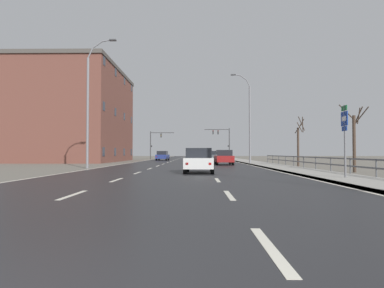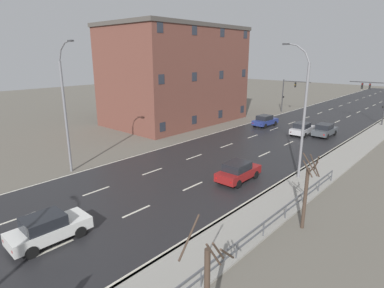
# 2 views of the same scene
# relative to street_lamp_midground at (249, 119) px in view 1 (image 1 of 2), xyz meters

# --- Properties ---
(ground_plane) EXTENTS (160.00, 160.00, 0.12)m
(ground_plane) POSITION_rel_street_lamp_midground_xyz_m (-7.46, 12.14, -5.23)
(ground_plane) COLOR #666056
(road_asphalt_strip) EXTENTS (14.00, 120.00, 0.03)m
(road_asphalt_strip) POSITION_rel_street_lamp_midground_xyz_m (-7.46, 24.13, -5.16)
(road_asphalt_strip) COLOR #232326
(road_asphalt_strip) RESTS_ON ground
(sidewalk_right) EXTENTS (3.00, 120.00, 0.12)m
(sidewalk_right) POSITION_rel_street_lamp_midground_xyz_m (0.96, 24.14, -5.11)
(sidewalk_right) COLOR gray
(sidewalk_right) RESTS_ON ground
(guardrail) EXTENTS (0.07, 31.54, 1.00)m
(guardrail) POSITION_rel_street_lamp_midground_xyz_m (2.39, -14.77, -4.46)
(guardrail) COLOR #515459
(guardrail) RESTS_ON ground
(street_lamp_midground) EXTENTS (2.30, 0.24, 10.52)m
(street_lamp_midground) POSITION_rel_street_lamp_midground_xyz_m (0.00, 0.00, 0.00)
(street_lamp_midground) COLOR slate
(street_lamp_midground) RESTS_ON ground
(street_lamp_left_bank) EXTENTS (2.43, 0.24, 10.71)m
(street_lamp_left_bank) POSITION_rel_street_lamp_midground_xyz_m (-14.92, -11.40, 0.08)
(street_lamp_left_bank) COLOR slate
(street_lamp_left_bank) RESTS_ON ground
(highway_sign) EXTENTS (0.09, 0.68, 3.55)m
(highway_sign) POSITION_rel_street_lamp_midground_xyz_m (0.93, -22.64, -2.89)
(highway_sign) COLOR slate
(highway_sign) RESTS_ON ground
(traffic_signal_right) EXTENTS (5.05, 0.36, 6.15)m
(traffic_signal_right) POSITION_rel_street_lamp_midground_xyz_m (-0.78, 26.87, -0.95)
(traffic_signal_right) COLOR #38383A
(traffic_signal_right) RESTS_ON ground
(traffic_signal_left) EXTENTS (4.83, 0.36, 5.59)m
(traffic_signal_left) POSITION_rel_street_lamp_midground_xyz_m (-14.47, 27.91, -1.48)
(traffic_signal_left) COLOR #38383A
(traffic_signal_left) RESTS_ON ground
(car_near_left) EXTENTS (1.98, 4.17, 1.57)m
(car_near_left) POSITION_rel_street_lamp_midground_xyz_m (-5.68, 14.13, -4.36)
(car_near_left) COLOR #B7B7BC
(car_near_left) RESTS_ON ground
(car_near_right) EXTENTS (1.85, 4.11, 1.57)m
(car_near_right) POSITION_rel_street_lamp_midground_xyz_m (-3.38, 15.30, -4.36)
(car_near_right) COLOR #474C51
(car_near_right) RESTS_ON ground
(car_distant) EXTENTS (1.93, 4.15, 1.57)m
(car_distant) POSITION_rel_street_lamp_midground_xyz_m (-5.93, -17.47, -4.36)
(car_distant) COLOR silver
(car_distant) RESTS_ON ground
(car_mid_centre) EXTENTS (1.89, 4.13, 1.57)m
(car_mid_centre) POSITION_rel_street_lamp_midground_xyz_m (-3.22, -3.66, -4.36)
(car_mid_centre) COLOR maroon
(car_mid_centre) RESTS_ON ground
(car_far_left) EXTENTS (2.01, 4.19, 1.57)m
(car_far_left) POSITION_rel_street_lamp_midground_xyz_m (-11.63, 15.50, -4.36)
(car_far_left) COLOR navy
(car_far_left) RESTS_ON ground
(brick_building) EXTENTS (12.44, 19.79, 13.59)m
(brick_building) POSITION_rel_street_lamp_midground_xyz_m (-23.46, 9.93, 1.64)
(brick_building) COLOR brown
(brick_building) RESTS_ON ground
(bare_tree_near) EXTENTS (1.61, 1.69, 4.52)m
(bare_tree_near) POSITION_rel_street_lamp_midground_xyz_m (4.25, -16.64, -3.00)
(bare_tree_near) COLOR #423328
(bare_tree_near) RESTS_ON ground
(bare_tree_mid) EXTENTS (0.82, 1.22, 4.67)m
(bare_tree_mid) POSITION_rel_street_lamp_midground_xyz_m (3.57, -7.09, -2.97)
(bare_tree_mid) COLOR #423328
(bare_tree_mid) RESTS_ON ground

